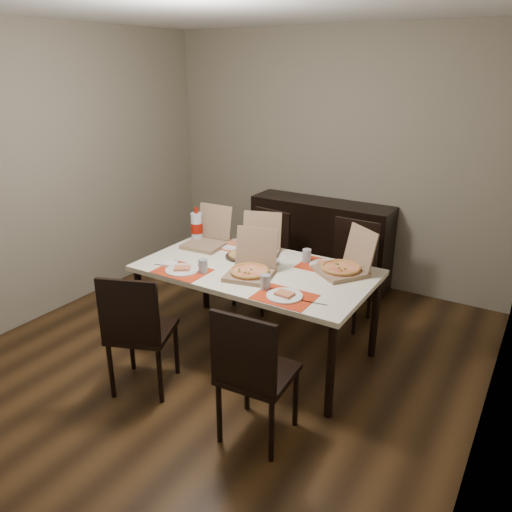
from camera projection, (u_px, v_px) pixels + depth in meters
name	position (u px, v px, depth m)	size (l,w,h in m)	color
ground	(227.00, 356.00, 4.10)	(3.80, 4.00, 0.02)	#3F2813
room_walls	(254.00, 134.00, 3.81)	(3.84, 4.02, 2.62)	gray
sideboard	(320.00, 242.00, 5.35)	(1.50, 0.40, 0.90)	black
dining_table	(256.00, 276.00, 3.90)	(1.80, 1.00, 0.75)	#F2E9CC
chair_near_left	(138.00, 328.00, 3.47)	(0.55, 0.55, 0.93)	black
chair_near_right	(253.00, 371.00, 2.99)	(0.45, 0.45, 0.93)	black
chair_far_left	(265.00, 254.00, 4.83)	(0.48, 0.48, 0.93)	black
chair_far_right	(349.00, 267.00, 4.52)	(0.43, 0.43, 0.93)	black
setting_near_left	(186.00, 268.00, 3.82)	(0.47, 0.30, 0.11)	red
setting_near_right	(279.00, 292.00, 3.42)	(0.51, 0.30, 0.11)	red
setting_far_left	(236.00, 244.00, 4.33)	(0.51, 0.30, 0.11)	red
setting_far_right	(320.00, 263.00, 3.93)	(0.45, 0.30, 0.11)	red
napkin_loose	(246.00, 272.00, 3.78)	(0.12, 0.11, 0.02)	white
pizza_box_center	(251.00, 269.00, 3.73)	(0.40, 0.43, 0.33)	#84674C
pizza_box_right	(344.00, 266.00, 3.77)	(0.49, 0.50, 0.34)	#84674C
pizza_box_left	(208.00, 239.00, 4.35)	(0.35, 0.38, 0.33)	#84674C
pizza_box_extra	(259.00, 248.00, 4.14)	(0.43, 0.45, 0.33)	#84674C
faina_plate	(242.00, 256.00, 4.09)	(0.27, 0.27, 0.03)	black
dip_bowl	(271.00, 262.00, 3.95)	(0.13, 0.13, 0.03)	white
soda_bottle	(197.00, 227.00, 4.43)	(0.10, 0.10, 0.31)	silver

